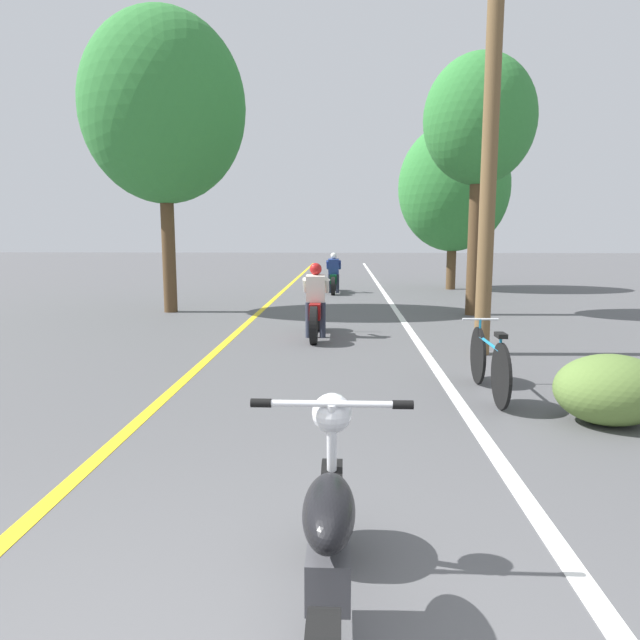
{
  "coord_description": "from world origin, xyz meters",
  "views": [
    {
      "loc": [
        0.36,
        -1.77,
        1.86
      ],
      "look_at": [
        0.09,
        4.65,
        0.9
      ],
      "focal_mm": 32.0,
      "sensor_mm": 36.0,
      "label": 1
    }
  ],
  "objects_px": {
    "motorcycle_rider_far": "(334,278)",
    "bicycle_parked": "(489,363)",
    "motorcycle_rider_lead": "(316,309)",
    "roadside_tree_right_far": "(454,188)",
    "roadside_tree_right_near": "(479,122)",
    "roadside_tree_left": "(163,108)",
    "utility_pole": "(491,114)",
    "motorcycle_foreground": "(329,543)"
  },
  "relations": [
    {
      "from": "motorcycle_rider_far",
      "to": "bicycle_parked",
      "type": "relative_size",
      "value": 1.13
    },
    {
      "from": "motorcycle_rider_far",
      "to": "motorcycle_rider_lead",
      "type": "bearing_deg",
      "value": -91.19
    },
    {
      "from": "roadside_tree_right_far",
      "to": "motorcycle_rider_lead",
      "type": "bearing_deg",
      "value": -113.64
    },
    {
      "from": "roadside_tree_right_near",
      "to": "bicycle_parked",
      "type": "distance_m",
      "value": 8.09
    },
    {
      "from": "roadside_tree_left",
      "to": "motorcycle_rider_far",
      "type": "distance_m",
      "value": 7.58
    },
    {
      "from": "utility_pole",
      "to": "roadside_tree_left",
      "type": "relative_size",
      "value": 1.01
    },
    {
      "from": "roadside_tree_left",
      "to": "utility_pole",
      "type": "bearing_deg",
      "value": -36.56
    },
    {
      "from": "utility_pole",
      "to": "motorcycle_rider_lead",
      "type": "xyz_separation_m",
      "value": [
        -2.69,
        1.41,
        -3.12
      ]
    },
    {
      "from": "motorcycle_rider_lead",
      "to": "motorcycle_foreground",
      "type": "bearing_deg",
      "value": -86.67
    },
    {
      "from": "utility_pole",
      "to": "bicycle_parked",
      "type": "relative_size",
      "value": 3.95
    },
    {
      "from": "utility_pole",
      "to": "roadside_tree_right_far",
      "type": "relative_size",
      "value": 1.26
    },
    {
      "from": "motorcycle_rider_far",
      "to": "utility_pole",
      "type": "bearing_deg",
      "value": -75.36
    },
    {
      "from": "motorcycle_rider_lead",
      "to": "roadside_tree_right_far",
      "type": "bearing_deg",
      "value": 66.36
    },
    {
      "from": "roadside_tree_right_near",
      "to": "motorcycle_rider_lead",
      "type": "xyz_separation_m",
      "value": [
        -3.54,
        -3.15,
        -3.87
      ]
    },
    {
      "from": "roadside_tree_right_far",
      "to": "bicycle_parked",
      "type": "bearing_deg",
      "value": -98.53
    },
    {
      "from": "bicycle_parked",
      "to": "motorcycle_foreground",
      "type": "bearing_deg",
      "value": -113.21
    },
    {
      "from": "bicycle_parked",
      "to": "roadside_tree_right_far",
      "type": "bearing_deg",
      "value": 81.47
    },
    {
      "from": "motorcycle_rider_lead",
      "to": "roadside_tree_left",
      "type": "bearing_deg",
      "value": 138.08
    },
    {
      "from": "roadside_tree_right_far",
      "to": "motorcycle_rider_lead",
      "type": "relative_size",
      "value": 2.77
    },
    {
      "from": "roadside_tree_right_far",
      "to": "motorcycle_rider_far",
      "type": "height_order",
      "value": "roadside_tree_right_far"
    },
    {
      "from": "utility_pole",
      "to": "motorcycle_rider_far",
      "type": "bearing_deg",
      "value": 104.64
    },
    {
      "from": "roadside_tree_left",
      "to": "motorcycle_rider_far",
      "type": "height_order",
      "value": "roadside_tree_left"
    },
    {
      "from": "roadside_tree_right_far",
      "to": "bicycle_parked",
      "type": "distance_m",
      "value": 13.89
    },
    {
      "from": "roadside_tree_left",
      "to": "bicycle_parked",
      "type": "relative_size",
      "value": 3.91
    },
    {
      "from": "roadside_tree_right_far",
      "to": "roadside_tree_right_near",
      "type": "bearing_deg",
      "value": -95.97
    },
    {
      "from": "motorcycle_rider_lead",
      "to": "motorcycle_rider_far",
      "type": "xyz_separation_m",
      "value": [
        0.17,
        8.22,
        -0.03
      ]
    },
    {
      "from": "utility_pole",
      "to": "roadside_tree_right_far",
      "type": "height_order",
      "value": "utility_pole"
    },
    {
      "from": "roadside_tree_right_near",
      "to": "roadside_tree_left",
      "type": "bearing_deg",
      "value": 178.46
    },
    {
      "from": "roadside_tree_right_near",
      "to": "motorcycle_foreground",
      "type": "xyz_separation_m",
      "value": [
        -3.08,
        -10.99,
        -3.95
      ]
    },
    {
      "from": "roadside_tree_left",
      "to": "roadside_tree_right_near",
      "type": "bearing_deg",
      "value": -1.54
    },
    {
      "from": "utility_pole",
      "to": "roadside_tree_left",
      "type": "distance_m",
      "value": 8.06
    },
    {
      "from": "roadside_tree_right_far",
      "to": "motorcycle_foreground",
      "type": "relative_size",
      "value": 2.9
    },
    {
      "from": "roadside_tree_right_near",
      "to": "roadside_tree_left",
      "type": "height_order",
      "value": "roadside_tree_left"
    },
    {
      "from": "utility_pole",
      "to": "motorcycle_rider_lead",
      "type": "height_order",
      "value": "utility_pole"
    },
    {
      "from": "roadside_tree_right_near",
      "to": "bicycle_parked",
      "type": "xyz_separation_m",
      "value": [
        -1.33,
        -6.91,
        -4.0
      ]
    },
    {
      "from": "motorcycle_foreground",
      "to": "motorcycle_rider_lead",
      "type": "distance_m",
      "value": 7.86
    },
    {
      "from": "roadside_tree_left",
      "to": "motorcycle_foreground",
      "type": "relative_size",
      "value": 3.61
    },
    {
      "from": "utility_pole",
      "to": "motorcycle_rider_far",
      "type": "relative_size",
      "value": 3.5
    },
    {
      "from": "roadside_tree_right_far",
      "to": "bicycle_parked",
      "type": "relative_size",
      "value": 3.14
    },
    {
      "from": "motorcycle_foreground",
      "to": "motorcycle_rider_far",
      "type": "bearing_deg",
      "value": 91.02
    },
    {
      "from": "motorcycle_foreground",
      "to": "bicycle_parked",
      "type": "relative_size",
      "value": 1.08
    },
    {
      "from": "utility_pole",
      "to": "roadside_tree_right_near",
      "type": "bearing_deg",
      "value": 79.41
    }
  ]
}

